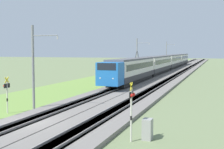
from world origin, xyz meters
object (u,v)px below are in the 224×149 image
object	(u,v)px
crossing_signal_far	(131,106)
crossing_signal_aux	(7,92)
catenary_mast_near	(34,67)
catenary_mast_mid	(137,57)
catenary_mast_far	(167,54)
equipment_cabinet	(147,129)
passenger_train	(166,62)

from	to	relation	value
crossing_signal_far	crossing_signal_aux	distance (m)	12.25
crossing_signal_far	catenary_mast_near	world-z (taller)	catenary_mast_near
catenary_mast_mid	catenary_mast_far	distance (m)	35.72
catenary_mast_far	catenary_mast_mid	bearing A→B (deg)	-180.00
catenary_mast_far	equipment_cabinet	world-z (taller)	catenary_mast_far
equipment_cabinet	crossing_signal_aux	bearing A→B (deg)	75.28
catenary_mast_near	crossing_signal_aux	bearing A→B (deg)	151.59
passenger_train	crossing_signal_far	size ratio (longest dim) A/B	24.82
crossing_signal_aux	catenary_mast_mid	size ratio (longest dim) A/B	0.41
crossing_signal_aux	catenary_mast_mid	bearing A→B (deg)	-91.76
crossing_signal_aux	catenary_mast_mid	distance (m)	37.95
crossing_signal_far	equipment_cabinet	size ratio (longest dim) A/B	2.79
catenary_mast_mid	equipment_cabinet	size ratio (longest dim) A/B	6.17
crossing_signal_far	catenary_mast_mid	world-z (taller)	catenary_mast_mid
crossing_signal_aux	passenger_train	bearing A→B (deg)	-93.72
catenary_mast_near	catenary_mast_mid	distance (m)	35.72
catenary_mast_mid	catenary_mast_far	xyz separation A→B (m)	(35.72, 0.00, 0.18)
passenger_train	catenary_mast_near	xyz separation A→B (m)	(-54.35, 2.51, 1.42)
crossing_signal_far	crossing_signal_aux	world-z (taller)	crossing_signal_far
catenary_mast_far	catenary_mast_near	bearing A→B (deg)	-180.00
catenary_mast_mid	equipment_cabinet	bearing A→B (deg)	-164.77
catenary_mast_far	equipment_cabinet	size ratio (longest dim) A/B	6.46
crossing_signal_aux	catenary_mast_near	size ratio (longest dim) A/B	0.42
crossing_signal_aux	catenary_mast_far	size ratio (longest dim) A/B	0.39
catenary_mast_far	crossing_signal_aux	bearing A→B (deg)	179.09
passenger_train	catenary_mast_mid	bearing A→B (deg)	-7.67
crossing_signal_aux	equipment_cabinet	distance (m)	12.85
catenary_mast_far	equipment_cabinet	distance (m)	77.73
crossing_signal_far	catenary_mast_far	world-z (taller)	catenary_mast_far
crossing_signal_aux	catenary_mast_near	bearing A→B (deg)	-118.41
catenary_mast_near	passenger_train	bearing A→B (deg)	-2.64
passenger_train	equipment_cabinet	distance (m)	60.42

